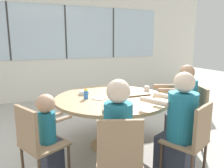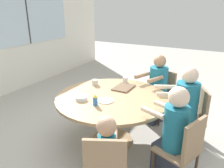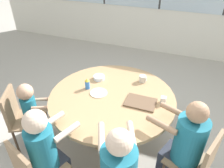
% 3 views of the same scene
% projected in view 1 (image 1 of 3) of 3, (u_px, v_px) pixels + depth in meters
% --- Properties ---
extents(ground_plane, '(16.00, 16.00, 0.00)m').
position_uv_depth(ground_plane, '(112.00, 146.00, 3.11)').
color(ground_plane, '#B2ADA3').
extents(wall_back_with_windows, '(8.40, 0.08, 2.80)m').
position_uv_depth(wall_back_with_windows, '(66.00, 43.00, 5.55)').
color(wall_back_with_windows, white).
rests_on(wall_back_with_windows, ground_plane).
extents(dining_table, '(1.55, 1.55, 0.72)m').
position_uv_depth(dining_table, '(112.00, 105.00, 3.00)').
color(dining_table, tan).
rests_on(dining_table, ground_plane).
extents(chair_for_woman_green_shirt, '(0.52, 0.52, 0.85)m').
position_uv_depth(chair_for_woman_green_shirt, '(194.00, 111.00, 3.05)').
color(chair_for_woman_green_shirt, '#937556').
rests_on(chair_for_woman_green_shirt, ground_plane).
extents(chair_for_man_blue_shirt, '(0.53, 0.53, 0.85)m').
position_uv_depth(chair_for_man_blue_shirt, '(193.00, 136.00, 2.25)').
color(chair_for_man_blue_shirt, '#937556').
rests_on(chair_for_man_blue_shirt, ground_plane).
extents(chair_for_man_teal_shirt, '(0.51, 0.51, 0.85)m').
position_uv_depth(chair_for_man_teal_shirt, '(119.00, 154.00, 1.89)').
color(chair_for_man_teal_shirt, '#937556').
rests_on(chair_for_man_teal_shirt, ground_plane).
extents(chair_for_toddler, '(0.53, 0.53, 0.85)m').
position_uv_depth(chair_for_toddler, '(36.00, 140.00, 2.17)').
color(chair_for_toddler, '#937556').
rests_on(chair_for_toddler, ground_plane).
extents(person_woman_green_shirt, '(0.61, 0.47, 1.16)m').
position_uv_depth(person_woman_green_shirt, '(182.00, 110.00, 3.04)').
color(person_woman_green_shirt, '#333847').
rests_on(person_woman_green_shirt, ground_plane).
extents(person_man_blue_shirt, '(0.51, 0.63, 1.16)m').
position_uv_depth(person_man_blue_shirt, '(178.00, 130.00, 2.35)').
color(person_man_blue_shirt, '#333847').
rests_on(person_man_blue_shirt, ground_plane).
extents(person_man_teal_shirt, '(0.41, 0.53, 1.14)m').
position_uv_depth(person_man_teal_shirt, '(118.00, 142.00, 2.04)').
color(person_man_teal_shirt, '#333847').
rests_on(person_man_teal_shirt, ground_plane).
extents(person_toddler, '(0.37, 0.30, 0.95)m').
position_uv_depth(person_toddler, '(49.00, 137.00, 2.29)').
color(person_toddler, '#333847').
rests_on(person_toddler, ground_plane).
extents(food_tray_dark, '(0.35, 0.25, 0.02)m').
position_uv_depth(food_tray_dark, '(135.00, 94.00, 3.11)').
color(food_tray_dark, brown).
rests_on(food_tray_dark, dining_table).
extents(coffee_mug, '(0.10, 0.09, 0.09)m').
position_uv_depth(coffee_mug, '(117.00, 86.00, 3.48)').
color(coffee_mug, beige).
rests_on(coffee_mug, dining_table).
extents(sippy_cup, '(0.06, 0.06, 0.14)m').
position_uv_depth(sippy_cup, '(86.00, 93.00, 2.87)').
color(sippy_cup, blue).
rests_on(sippy_cup, dining_table).
extents(milk_carton_small, '(0.06, 0.06, 0.09)m').
position_uv_depth(milk_carton_small, '(147.00, 89.00, 3.28)').
color(milk_carton_small, silver).
rests_on(milk_carton_small, dining_table).
extents(bowl_white_shallow, '(0.15, 0.15, 0.05)m').
position_uv_depth(bowl_white_shallow, '(84.00, 92.00, 3.13)').
color(bowl_white_shallow, silver).
rests_on(bowl_white_shallow, dining_table).
extents(plate_tortillas, '(0.22, 0.22, 0.01)m').
position_uv_depth(plate_tortillas, '(100.00, 98.00, 2.91)').
color(plate_tortillas, beige).
rests_on(plate_tortillas, dining_table).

